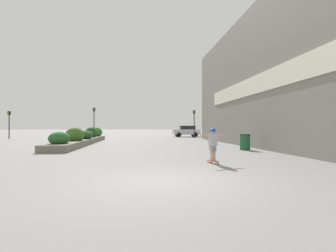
{
  "coord_description": "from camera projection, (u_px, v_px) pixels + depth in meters",
  "views": [
    {
      "loc": [
        -0.7,
        -6.77,
        1.42
      ],
      "look_at": [
        1.4,
        12.46,
        1.49
      ],
      "focal_mm": 28.0,
      "sensor_mm": 36.0,
      "label": 1
    }
  ],
  "objects": [
    {
      "name": "ground_plane",
      "position": [
        167.0,
        181.0,
        6.8
      ],
      "size": [
        300.0,
        300.0,
        0.0
      ],
      "primitive_type": "plane",
      "color": "gray"
    },
    {
      "name": "building_wall_right",
      "position": [
        270.0,
        70.0,
        15.92
      ],
      "size": [
        0.67,
        32.43,
        9.75
      ],
      "color": "gray",
      "rests_on": "ground_plane"
    },
    {
      "name": "planter_box",
      "position": [
        84.0,
        138.0,
        22.37
      ],
      "size": [
        1.68,
        15.93,
        1.42
      ],
      "color": "slate",
      "rests_on": "ground_plane"
    },
    {
      "name": "skateboard",
      "position": [
        213.0,
        161.0,
        10.2
      ],
      "size": [
        0.41,
        0.63,
        0.1
      ],
      "rotation": [
        0.0,
        0.0,
        0.41
      ],
      "color": "maroon",
      "rests_on": "ground_plane"
    },
    {
      "name": "skateboarder",
      "position": [
        213.0,
        141.0,
        10.2
      ],
      "size": [
        1.13,
        0.55,
        1.28
      ],
      "rotation": [
        0.0,
        0.0,
        0.41
      ],
      "color": "tan",
      "rests_on": "skateboard"
    },
    {
      "name": "trash_bin",
      "position": [
        245.0,
        142.0,
        16.12
      ],
      "size": [
        0.65,
        0.65,
        0.97
      ],
      "color": "#1E5B33",
      "rests_on": "ground_plane"
    },
    {
      "name": "car_leftmost",
      "position": [
        186.0,
        131.0,
        37.93
      ],
      "size": [
        3.85,
        1.9,
        1.6
      ],
      "rotation": [
        0.0,
        0.0,
        1.57
      ],
      "color": "#BCBCC1",
      "rests_on": "ground_plane"
    },
    {
      "name": "car_center_left",
      "position": [
        238.0,
        131.0,
        39.96
      ],
      "size": [
        3.97,
        1.94,
        1.52
      ],
      "rotation": [
        0.0,
        0.0,
        1.57
      ],
      "color": "silver",
      "rests_on": "ground_plane"
    },
    {
      "name": "traffic_light_left",
      "position": [
        94.0,
        118.0,
        31.24
      ],
      "size": [
        0.28,
        0.3,
        3.76
      ],
      "color": "black",
      "rests_on": "ground_plane"
    },
    {
      "name": "traffic_light_right",
      "position": [
        194.0,
        119.0,
        33.17
      ],
      "size": [
        0.28,
        0.3,
        3.56
      ],
      "color": "black",
      "rests_on": "ground_plane"
    },
    {
      "name": "traffic_light_far_left",
      "position": [
        9.0,
        120.0,
        30.75
      ],
      "size": [
        0.28,
        0.3,
        3.28
      ],
      "color": "black",
      "rests_on": "ground_plane"
    }
  ]
}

